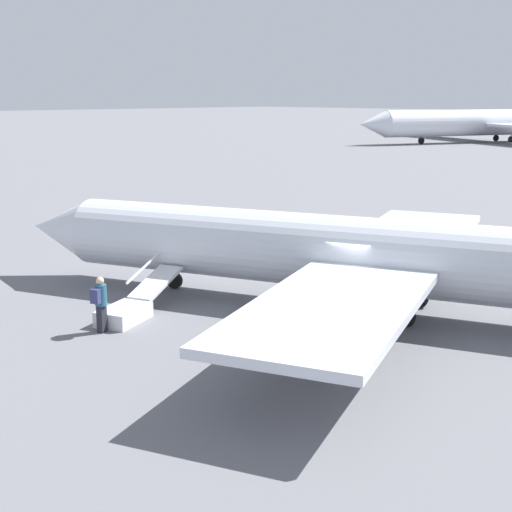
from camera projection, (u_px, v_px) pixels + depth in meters
The scene contains 5 objects.
ground_plane at pixel (350, 309), 24.11m from camera, with size 600.00×600.00×0.00m, color slate.
airplane_main at pixel (378, 255), 23.34m from camera, with size 25.86×20.10×6.53m.
airplane_far_right at pixel (491, 122), 108.24m from camera, with size 32.51×41.46×10.16m.
boarding_stairs at pixel (131, 307), 23.05m from camera, with size 2.45×4.10×1.65m.
passenger at pixel (100, 301), 21.54m from camera, with size 0.44×0.57×1.74m.
Camera 1 is at (-14.13, 18.57, 7.09)m, focal length 50.00 mm.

